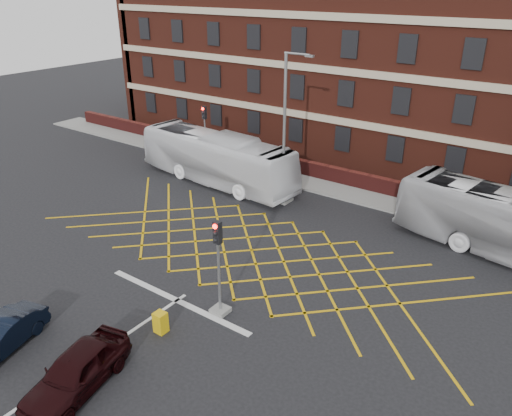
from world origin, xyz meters
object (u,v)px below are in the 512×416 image
Objects in this scene: bus_left at (217,158)px; utility_cabinet at (161,322)px; street_lamp at (285,154)px; traffic_light_near at (219,277)px; traffic_light_far at (205,139)px; car_navy at (1,336)px; direction_signs at (190,139)px; car_maroon at (77,371)px.

bus_left reaches higher than utility_cabinet.
bus_left is 1.35× the size of street_lamp.
street_lamp is (-4.13, 11.26, 1.39)m from traffic_light_near.
traffic_light_far is at bearing 56.04° from bus_left.
car_navy is at bearing -93.46° from street_lamp.
direction_signs is at bearing 99.54° from car_navy.
traffic_light_near reaches higher than direction_signs.
street_lamp is (1.08, 17.85, 2.53)m from car_navy.
direction_signs is (-13.79, 20.58, 0.65)m from car_maroon.
car_navy is at bearing -161.26° from bus_left.
bus_left is at bearing 178.62° from street_lamp.
utility_cabinet is (8.57, -13.75, -1.27)m from bus_left.
bus_left is 5.73m from street_lamp.
direction_signs reaches higher than car_maroon.
car_maroon is 1.95× the size of direction_signs.
traffic_light_far is at bearing -8.92° from direction_signs.
traffic_light_near is 1.94× the size of direction_signs.
direction_signs is at bearing 163.67° from street_lamp.
direction_signs is (-5.33, 3.05, -0.34)m from bus_left.
traffic_light_far reaches higher than car_navy.
utility_cabinet is (3.03, -13.61, -2.71)m from street_lamp.
direction_signs is (-1.90, 0.30, -0.39)m from traffic_light_far.
traffic_light_far is at bearing 162.16° from street_lamp.
bus_left is 3.27× the size of car_navy.
car_maroon is 6.34m from traffic_light_near.
car_maroon is at bearing -91.66° from utility_cabinet.
traffic_light_near is at bearing -43.90° from direction_signs.
car_maroon is (4.00, 0.45, 0.11)m from car_navy.
direction_signs is 21.83m from utility_cabinet.
bus_left is at bearing -29.79° from direction_signs.
car_maroon is at bearing -80.47° from street_lamp.
traffic_light_near is (5.21, 6.59, 1.14)m from car_navy.
utility_cabinet is at bearing 30.41° from car_navy.
street_lamp is 4.14× the size of direction_signs.
utility_cabinet is (0.11, 3.78, -0.28)m from car_maroon.
car_navy is 8.48m from traffic_light_near.
bus_left is 5.59× the size of direction_signs.
street_lamp is at bearing 110.16° from traffic_light_near.
direction_signs is (-9.80, 21.03, 0.76)m from car_navy.
car_navy is 18.06m from street_lamp.
street_lamp is 10.23× the size of utility_cabinet.
direction_signs reaches higher than car_navy.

